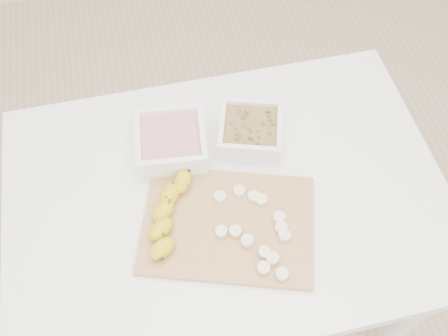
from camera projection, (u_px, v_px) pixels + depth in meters
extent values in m
plane|color=#C6AD89|center=(226.00, 295.00, 1.77)|extent=(3.50, 3.50, 0.00)
cube|color=white|center=(227.00, 197.00, 1.15)|extent=(1.00, 0.70, 0.04)
cylinder|color=white|center=(406.00, 322.00, 1.37)|extent=(0.05, 0.05, 0.71)
cylinder|color=white|center=(69.00, 202.00, 1.57)|extent=(0.05, 0.05, 0.71)
cylinder|color=white|center=(335.00, 151.00, 1.67)|extent=(0.05, 0.05, 0.71)
cube|color=white|center=(171.00, 143.00, 1.16)|extent=(0.18, 0.18, 0.07)
cube|color=#C47686|center=(171.00, 142.00, 1.16)|extent=(0.15, 0.15, 0.04)
cube|color=white|center=(250.00, 132.00, 1.18)|extent=(0.18, 0.18, 0.07)
cube|color=brown|center=(250.00, 131.00, 1.18)|extent=(0.15, 0.15, 0.04)
cube|color=#AF7E4A|center=(228.00, 225.00, 1.08)|extent=(0.43, 0.36, 0.01)
cylinder|color=beige|center=(220.00, 197.00, 1.10)|extent=(0.03, 0.03, 0.01)
cylinder|color=beige|center=(239.00, 191.00, 1.11)|extent=(0.03, 0.03, 0.01)
cylinder|color=beige|center=(254.00, 197.00, 1.10)|extent=(0.03, 0.03, 0.01)
cylinder|color=beige|center=(261.00, 200.00, 1.10)|extent=(0.03, 0.03, 0.01)
cylinder|color=beige|center=(279.00, 217.00, 1.07)|extent=(0.03, 0.03, 0.01)
cylinder|color=beige|center=(281.00, 227.00, 1.06)|extent=(0.03, 0.03, 0.01)
cylinder|color=beige|center=(284.00, 235.00, 1.05)|extent=(0.03, 0.03, 0.01)
cylinder|color=beige|center=(221.00, 232.00, 1.06)|extent=(0.03, 0.03, 0.01)
cylinder|color=beige|center=(235.00, 231.00, 1.06)|extent=(0.03, 0.03, 0.01)
cylinder|color=beige|center=(247.00, 241.00, 1.04)|extent=(0.03, 0.03, 0.01)
cylinder|color=beige|center=(265.00, 252.00, 1.03)|extent=(0.03, 0.03, 0.01)
cylinder|color=beige|center=(273.00, 258.00, 1.02)|extent=(0.03, 0.03, 0.01)
cylinder|color=beige|center=(282.00, 274.00, 1.00)|extent=(0.03, 0.03, 0.01)
cylinder|color=beige|center=(264.00, 268.00, 1.01)|extent=(0.03, 0.03, 0.01)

